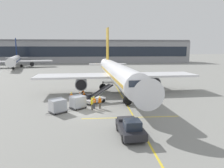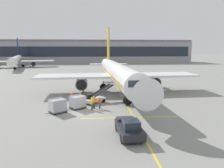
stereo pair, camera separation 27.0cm
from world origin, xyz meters
The scene contains 17 objects.
ground_plane centered at (0.00, 0.00, 0.00)m, with size 600.00×600.00×0.00m, color gray.
parked_airplane centered at (5.48, 13.17, 3.63)m, with size 30.89×40.09×13.66m.
belt_loader centered at (1.31, 5.04, 0.81)m, with size 4.92×4.57×2.57m.
baggage_cart_lead centered at (-1.25, 2.06, 1.00)m, with size 2.64×2.49×1.91m.
baggage_cart_second centered at (-3.69, 0.33, 1.00)m, with size 2.64×2.49×1.91m.
pushback_tug centered at (4.52, -7.68, 0.83)m, with size 2.41×4.54×1.83m.
ground_crew_by_loader centered at (-2.41, 4.94, 1.00)m, with size 0.40×0.51×1.74m.
ground_crew_by_carts centered at (1.02, 1.83, 1.00)m, with size 0.57×0.26×1.74m.
ground_crew_marshaller centered at (0.77, 1.17, 1.00)m, with size 0.35×0.54×1.74m.
ground_crew_wingwalker centered at (1.85, 1.78, 1.00)m, with size 0.43×0.46×1.74m.
safety_cone_engine_keepout centered at (-0.83, 10.67, 0.35)m, with size 0.63×0.63×0.71m.
safety_cone_wingtip centered at (-1.49, 9.79, 0.38)m, with size 0.70×0.70×0.79m.
safety_cone_nose_mark centered at (-1.10, 12.79, 0.38)m, with size 0.69×0.69×0.78m.
apron_guidance_line_lead_in centered at (5.91, 12.44, 0.00)m, with size 0.20×110.00×0.01m.
apron_guidance_line_stop_bar centered at (5.52, -2.35, 0.00)m, with size 12.00×0.20×0.01m.
terminal_building centered at (-10.88, 102.74, 6.71)m, with size 138.45×17.39×13.53m.
distant_airplane centered at (-34.59, 69.24, 3.24)m, with size 32.92×40.83×13.79m.
Camera 1 is at (1.25, -25.93, 8.24)m, focal length 32.80 mm.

